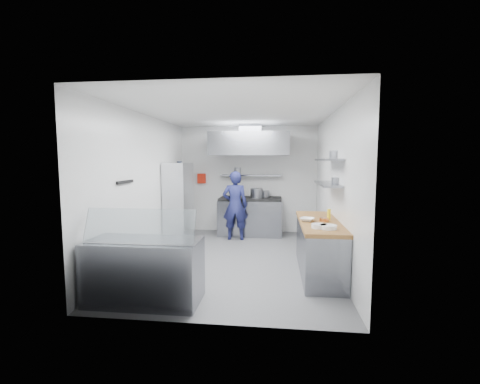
# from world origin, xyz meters

# --- Properties ---
(floor) EXTENTS (5.00, 5.00, 0.00)m
(floor) POSITION_xyz_m (0.00, 0.00, 0.00)
(floor) COLOR #4A4A4C
(floor) RESTS_ON ground
(ceiling) EXTENTS (5.00, 5.00, 0.00)m
(ceiling) POSITION_xyz_m (0.00, 0.00, 2.80)
(ceiling) COLOR silver
(ceiling) RESTS_ON wall_back
(wall_back) EXTENTS (3.60, 2.80, 0.02)m
(wall_back) POSITION_xyz_m (0.00, 2.50, 1.40)
(wall_back) COLOR white
(wall_back) RESTS_ON floor
(wall_front) EXTENTS (3.60, 2.80, 0.02)m
(wall_front) POSITION_xyz_m (0.00, -2.50, 1.40)
(wall_front) COLOR white
(wall_front) RESTS_ON floor
(wall_left) EXTENTS (2.80, 5.00, 0.02)m
(wall_left) POSITION_xyz_m (-1.80, 0.00, 1.40)
(wall_left) COLOR white
(wall_left) RESTS_ON floor
(wall_right) EXTENTS (2.80, 5.00, 0.02)m
(wall_right) POSITION_xyz_m (1.80, 0.00, 1.40)
(wall_right) COLOR white
(wall_right) RESTS_ON floor
(gas_range) EXTENTS (1.60, 0.80, 0.90)m
(gas_range) POSITION_xyz_m (0.10, 2.10, 0.45)
(gas_range) COLOR gray
(gas_range) RESTS_ON floor
(cooktop) EXTENTS (1.57, 0.78, 0.06)m
(cooktop) POSITION_xyz_m (0.10, 2.10, 0.93)
(cooktop) COLOR black
(cooktop) RESTS_ON gas_range
(stock_pot_left) EXTENTS (0.28, 0.28, 0.20)m
(stock_pot_left) POSITION_xyz_m (-0.22, 2.01, 1.06)
(stock_pot_left) COLOR slate
(stock_pot_left) RESTS_ON cooktop
(stock_pot_mid) EXTENTS (0.32, 0.32, 0.24)m
(stock_pot_mid) POSITION_xyz_m (0.26, 2.05, 1.08)
(stock_pot_mid) COLOR slate
(stock_pot_mid) RESTS_ON cooktop
(stock_pot_right) EXTENTS (0.23, 0.23, 0.16)m
(stock_pot_right) POSITION_xyz_m (0.47, 2.29, 1.04)
(stock_pot_right) COLOR slate
(stock_pot_right) RESTS_ON cooktop
(over_range_shelf) EXTENTS (1.60, 0.30, 0.04)m
(over_range_shelf) POSITION_xyz_m (0.10, 2.34, 1.52)
(over_range_shelf) COLOR gray
(over_range_shelf) RESTS_ON wall_back
(shelf_pot_a) EXTENTS (0.24, 0.24, 0.18)m
(shelf_pot_a) POSITION_xyz_m (-0.28, 2.58, 1.63)
(shelf_pot_a) COLOR slate
(shelf_pot_a) RESTS_ON over_range_shelf
(extractor_hood) EXTENTS (1.90, 1.15, 0.55)m
(extractor_hood) POSITION_xyz_m (0.10, 1.93, 2.30)
(extractor_hood) COLOR gray
(extractor_hood) RESTS_ON wall_back
(hood_duct) EXTENTS (0.55, 0.55, 0.24)m
(hood_duct) POSITION_xyz_m (0.10, 2.15, 2.68)
(hood_duct) COLOR slate
(hood_duct) RESTS_ON extractor_hood
(red_firebox) EXTENTS (0.22, 0.10, 0.26)m
(red_firebox) POSITION_xyz_m (-1.25, 2.44, 1.42)
(red_firebox) COLOR red
(red_firebox) RESTS_ON wall_back
(chef) EXTENTS (0.63, 0.44, 1.66)m
(chef) POSITION_xyz_m (-0.23, 1.54, 0.83)
(chef) COLOR #191D4D
(chef) RESTS_ON floor
(wire_rack) EXTENTS (0.50, 0.90, 1.85)m
(wire_rack) POSITION_xyz_m (-1.53, 1.26, 0.93)
(wire_rack) COLOR silver
(wire_rack) RESTS_ON floor
(rack_bin_a) EXTENTS (0.17, 0.21, 0.19)m
(rack_bin_a) POSITION_xyz_m (-1.53, 0.98, 0.80)
(rack_bin_a) COLOR white
(rack_bin_a) RESTS_ON wire_rack
(rack_bin_b) EXTENTS (0.13, 0.16, 0.15)m
(rack_bin_b) POSITION_xyz_m (-1.53, 1.44, 1.30)
(rack_bin_b) COLOR yellow
(rack_bin_b) RESTS_ON wire_rack
(rack_jar) EXTENTS (0.12, 0.12, 0.18)m
(rack_jar) POSITION_xyz_m (-1.48, 1.22, 1.80)
(rack_jar) COLOR black
(rack_jar) RESTS_ON wire_rack
(knife_strip) EXTENTS (0.04, 0.55, 0.05)m
(knife_strip) POSITION_xyz_m (-1.78, -0.90, 1.55)
(knife_strip) COLOR black
(knife_strip) RESTS_ON wall_left
(prep_counter_base) EXTENTS (0.62, 2.00, 0.84)m
(prep_counter_base) POSITION_xyz_m (1.48, -0.60, 0.42)
(prep_counter_base) COLOR gray
(prep_counter_base) RESTS_ON floor
(prep_counter_top) EXTENTS (0.65, 2.04, 0.06)m
(prep_counter_top) POSITION_xyz_m (1.48, -0.60, 0.87)
(prep_counter_top) COLOR brown
(prep_counter_top) RESTS_ON prep_counter_base
(plate_stack_a) EXTENTS (0.23, 0.23, 0.06)m
(plate_stack_a) POSITION_xyz_m (1.40, -1.19, 0.93)
(plate_stack_a) COLOR white
(plate_stack_a) RESTS_ON prep_counter_top
(plate_stack_b) EXTENTS (0.24, 0.24, 0.06)m
(plate_stack_b) POSITION_xyz_m (1.52, -1.24, 0.93)
(plate_stack_b) COLOR white
(plate_stack_b) RESTS_ON prep_counter_top
(copper_pan) EXTENTS (0.15, 0.15, 0.06)m
(copper_pan) POSITION_xyz_m (1.55, -0.65, 0.93)
(copper_pan) COLOR #D2793B
(copper_pan) RESTS_ON prep_counter_top
(squeeze_bottle) EXTENTS (0.06, 0.06, 0.18)m
(squeeze_bottle) POSITION_xyz_m (1.65, -0.46, 0.99)
(squeeze_bottle) COLOR yellow
(squeeze_bottle) RESTS_ON prep_counter_top
(mixing_bowl) EXTENTS (0.30, 0.30, 0.06)m
(mixing_bowl) POSITION_xyz_m (1.27, -0.66, 0.93)
(mixing_bowl) COLOR white
(mixing_bowl) RESTS_ON prep_counter_top
(wall_shelf_lower) EXTENTS (0.30, 1.30, 0.04)m
(wall_shelf_lower) POSITION_xyz_m (1.64, -0.30, 1.50)
(wall_shelf_lower) COLOR gray
(wall_shelf_lower) RESTS_ON wall_right
(wall_shelf_upper) EXTENTS (0.30, 1.30, 0.04)m
(wall_shelf_upper) POSITION_xyz_m (1.64, -0.30, 1.92)
(wall_shelf_upper) COLOR gray
(wall_shelf_upper) RESTS_ON wall_right
(shelf_pot_c) EXTENTS (0.20, 0.20, 0.10)m
(shelf_pot_c) POSITION_xyz_m (1.79, -0.39, 1.57)
(shelf_pot_c) COLOR slate
(shelf_pot_c) RESTS_ON wall_shelf_lower
(shelf_pot_d) EXTENTS (0.28, 0.28, 0.14)m
(shelf_pot_d) POSITION_xyz_m (1.82, -0.16, 2.01)
(shelf_pot_d) COLOR slate
(shelf_pot_d) RESTS_ON wall_shelf_upper
(display_case) EXTENTS (1.50, 0.70, 0.85)m
(display_case) POSITION_xyz_m (-1.00, -2.00, 0.42)
(display_case) COLOR gray
(display_case) RESTS_ON floor
(display_glass) EXTENTS (1.47, 0.19, 0.42)m
(display_glass) POSITION_xyz_m (-1.00, -2.12, 1.07)
(display_glass) COLOR silver
(display_glass) RESTS_ON display_case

